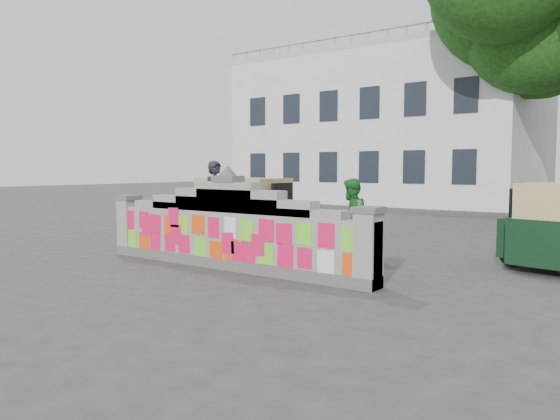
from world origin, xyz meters
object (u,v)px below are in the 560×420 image
Objects in this scene: cyclist_rider at (216,209)px; rickshaw_left at (245,208)px; cyclist_bike at (216,225)px; pedestrian at (351,218)px.

rickshaw_left is at bearing 17.50° from cyclist_rider.
cyclist_bike is 0.69× the size of rickshaw_left.
cyclist_rider reaches higher than cyclist_bike.
cyclist_rider reaches higher than pedestrian.
cyclist_rider is 3.50m from pedestrian.
pedestrian is (3.46, 0.56, 0.31)m from cyclist_bike.
rickshaw_left is at bearing -118.17° from pedestrian.
cyclist_rider is at bearing 0.00° from cyclist_bike.
pedestrian is (3.46, 0.56, -0.08)m from cyclist_rider.
rickshaw_left is (-0.23, 1.37, -0.07)m from cyclist_rider.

